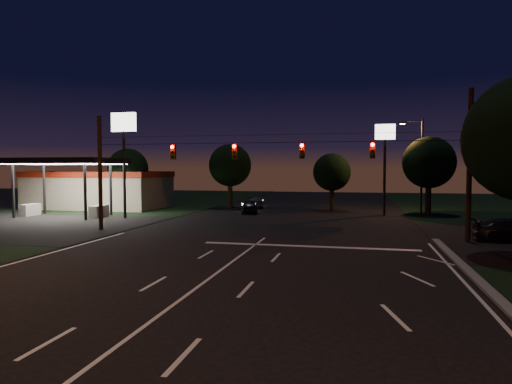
# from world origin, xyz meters

# --- Properties ---
(ground) EXTENTS (140.00, 140.00, 0.00)m
(ground) POSITION_xyz_m (0.00, 0.00, 0.00)
(ground) COLOR black
(ground) RESTS_ON ground
(cross_street_left) EXTENTS (20.00, 16.00, 0.02)m
(cross_street_left) POSITION_xyz_m (-20.00, 16.00, 0.00)
(cross_street_left) COLOR black
(cross_street_left) RESTS_ON ground
(stop_bar) EXTENTS (12.00, 0.50, 0.01)m
(stop_bar) POSITION_xyz_m (3.00, 11.50, 0.01)
(stop_bar) COLOR silver
(stop_bar) RESTS_ON ground
(utility_pole_right) EXTENTS (0.30, 0.30, 9.00)m
(utility_pole_right) POSITION_xyz_m (12.00, 15.00, 0.00)
(utility_pole_right) COLOR black
(utility_pole_right) RESTS_ON ground
(utility_pole_left) EXTENTS (0.28, 0.28, 8.00)m
(utility_pole_left) POSITION_xyz_m (-12.00, 15.00, 0.00)
(utility_pole_left) COLOR black
(utility_pole_left) RESTS_ON ground
(signal_span) EXTENTS (24.00, 0.40, 1.56)m
(signal_span) POSITION_xyz_m (-0.00, 14.96, 5.50)
(signal_span) COLOR black
(signal_span) RESTS_ON ground
(gas_station) EXTENTS (14.20, 16.10, 5.25)m
(gas_station) POSITION_xyz_m (-21.86, 30.39, 2.38)
(gas_station) COLOR gray
(gas_station) RESTS_ON ground
(pole_sign_left_near) EXTENTS (2.20, 0.30, 9.10)m
(pole_sign_left_near) POSITION_xyz_m (-14.00, 22.00, 6.98)
(pole_sign_left_near) COLOR black
(pole_sign_left_near) RESTS_ON ground
(pole_sign_right) EXTENTS (1.80, 0.30, 8.40)m
(pole_sign_right) POSITION_xyz_m (8.00, 30.00, 6.24)
(pole_sign_right) COLOR black
(pole_sign_right) RESTS_ON ground
(street_light_right_far) EXTENTS (2.20, 0.35, 9.00)m
(street_light_right_far) POSITION_xyz_m (11.24, 32.00, 5.24)
(street_light_right_far) COLOR black
(street_light_right_far) RESTS_ON ground
(tree_far_a) EXTENTS (4.20, 4.20, 6.42)m
(tree_far_a) POSITION_xyz_m (-17.98, 30.12, 4.26)
(tree_far_a) COLOR black
(tree_far_a) RESTS_ON ground
(tree_far_b) EXTENTS (4.60, 4.60, 6.98)m
(tree_far_b) POSITION_xyz_m (-7.98, 34.13, 4.61)
(tree_far_b) COLOR black
(tree_far_b) RESTS_ON ground
(tree_far_c) EXTENTS (3.80, 3.80, 5.86)m
(tree_far_c) POSITION_xyz_m (3.02, 33.10, 3.90)
(tree_far_c) COLOR black
(tree_far_c) RESTS_ON ground
(tree_far_d) EXTENTS (4.80, 4.80, 7.30)m
(tree_far_d) POSITION_xyz_m (12.02, 31.13, 4.83)
(tree_far_d) COLOR black
(tree_far_d) RESTS_ON ground
(car_oncoming_a) EXTENTS (2.45, 4.01, 1.27)m
(car_oncoming_a) POSITION_xyz_m (-4.63, 28.99, 0.64)
(car_oncoming_a) COLOR black
(car_oncoming_a) RESTS_ON ground
(car_oncoming_b) EXTENTS (2.10, 4.01, 1.26)m
(car_oncoming_b) POSITION_xyz_m (-5.21, 34.88, 0.63)
(car_oncoming_b) COLOR black
(car_oncoming_b) RESTS_ON ground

